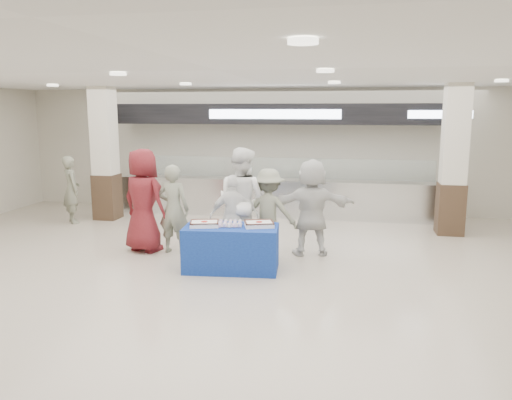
% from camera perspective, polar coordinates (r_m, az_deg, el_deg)
% --- Properties ---
extents(ground, '(14.00, 14.00, 0.00)m').
position_cam_1_polar(ground, '(7.68, -4.09, -9.98)').
color(ground, '#BEB4A2').
rests_on(ground, ground).
extents(serving_line, '(8.70, 0.85, 2.80)m').
position_cam_1_polar(serving_line, '(12.58, 2.27, 3.44)').
color(serving_line, silver).
rests_on(serving_line, ground).
extents(column_left, '(0.55, 0.55, 3.20)m').
position_cam_1_polar(column_left, '(12.67, -16.86, 4.75)').
color(column_left, '#342417').
rests_on(column_left, ground).
extents(column_right, '(0.55, 0.55, 3.20)m').
position_cam_1_polar(column_right, '(11.40, 21.63, 3.89)').
color(column_right, '#342417').
rests_on(column_right, ground).
extents(display_table, '(1.62, 0.92, 0.75)m').
position_cam_1_polar(display_table, '(8.38, -2.84, -5.52)').
color(display_table, '#153896').
rests_on(display_table, ground).
extents(sheet_cake_left, '(0.54, 0.47, 0.10)m').
position_cam_1_polar(sheet_cake_left, '(8.33, -5.92, -2.66)').
color(sheet_cake_left, white).
rests_on(sheet_cake_left, display_table).
extents(sheet_cake_right, '(0.56, 0.49, 0.10)m').
position_cam_1_polar(sheet_cake_right, '(8.26, 0.35, -2.71)').
color(sheet_cake_right, white).
rests_on(sheet_cake_right, display_table).
extents(cupcake_tray, '(0.45, 0.36, 0.07)m').
position_cam_1_polar(cupcake_tray, '(8.33, -3.00, -2.72)').
color(cupcake_tray, silver).
rests_on(cupcake_tray, display_table).
extents(civilian_maroon, '(1.11, 0.92, 1.95)m').
position_cam_1_polar(civilian_maroon, '(9.60, -12.73, -0.06)').
color(civilian_maroon, maroon).
rests_on(civilian_maroon, ground).
extents(soldier_a, '(0.64, 0.45, 1.67)m').
position_cam_1_polar(soldier_a, '(9.40, -9.41, -1.03)').
color(soldier_a, slate).
rests_on(soldier_a, ground).
extents(chef_tall, '(1.17, 1.05, 1.99)m').
position_cam_1_polar(chef_tall, '(9.15, -1.66, -0.18)').
color(chef_tall, white).
rests_on(chef_tall, ground).
extents(chef_short, '(0.96, 0.59, 1.52)m').
position_cam_1_polar(chef_short, '(8.99, -2.52, -1.91)').
color(chef_short, white).
rests_on(chef_short, ground).
extents(soldier_b, '(1.07, 0.67, 1.60)m').
position_cam_1_polar(soldier_b, '(9.18, 1.46, -1.38)').
color(soldier_b, slate).
rests_on(soldier_b, ground).
extents(civilian_white, '(1.74, 0.90, 1.79)m').
position_cam_1_polar(civilian_white, '(9.19, 6.34, -0.83)').
color(civilian_white, silver).
rests_on(civilian_white, ground).
extents(soldier_bg, '(0.68, 0.68, 1.59)m').
position_cam_1_polar(soldier_bg, '(12.55, -20.34, 1.12)').
color(soldier_bg, slate).
rests_on(soldier_bg, ground).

